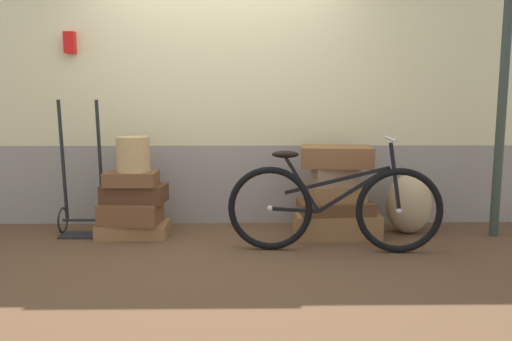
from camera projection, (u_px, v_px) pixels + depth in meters
ground at (216, 248)px, 4.36m from camera, size 8.46×5.20×0.06m
station_building at (221, 81)px, 5.00m from camera, size 6.46×0.74×2.82m
suitcase_0 at (133, 229)px, 4.61m from camera, size 0.63×0.37×0.13m
suitcase_1 at (131, 213)px, 4.55m from camera, size 0.55×0.39×0.19m
suitcase_2 at (134, 193)px, 4.58m from camera, size 0.59×0.35×0.16m
suitcase_3 at (131, 179)px, 4.52m from camera, size 0.46×0.30×0.12m
suitcase_4 at (336, 224)px, 4.62m from camera, size 0.76×0.46×0.22m
suitcase_5 at (335, 207)px, 4.58m from camera, size 0.68×0.44×0.11m
suitcase_6 at (336, 193)px, 4.58m from camera, size 0.52×0.37×0.14m
suitcase_7 at (335, 176)px, 4.55m from camera, size 0.41×0.30×0.17m
suitcase_8 at (336, 157)px, 4.55m from camera, size 0.66×0.47×0.18m
wicker_basket at (133, 154)px, 4.50m from camera, size 0.29×0.29×0.31m
luggage_trolley at (83, 201)px, 4.67m from camera, size 0.42×0.34×1.24m
burlap_sack at (409, 204)px, 4.70m from camera, size 0.42×0.35×0.55m
bicycle at (333, 207)px, 4.12m from camera, size 1.74×0.46×0.94m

